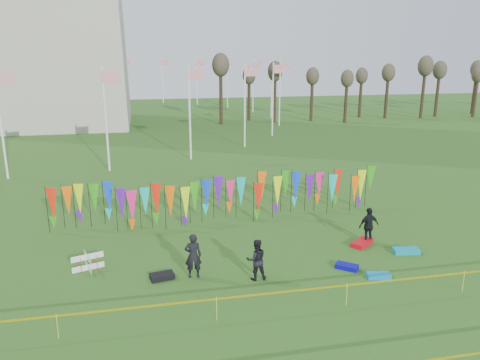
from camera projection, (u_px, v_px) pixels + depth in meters
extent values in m
plane|color=#2C5718|center=(254.00, 288.00, 18.58)|extent=(160.00, 160.00, 0.00)
cylinder|color=white|center=(272.00, 90.00, 65.61)|extent=(0.16, 0.16, 8.00)
plane|color=red|center=(276.00, 65.00, 64.86)|extent=(1.40, 0.00, 1.40)
cylinder|color=white|center=(253.00, 86.00, 72.27)|extent=(0.16, 0.16, 8.00)
plane|color=red|center=(257.00, 64.00, 71.52)|extent=(1.40, 0.00, 1.40)
cylinder|color=white|center=(227.00, 84.00, 78.09)|extent=(0.16, 0.16, 8.00)
plane|color=red|center=(231.00, 63.00, 77.34)|extent=(1.40, 0.00, 1.40)
cylinder|color=white|center=(197.00, 82.00, 82.68)|extent=(0.16, 0.16, 8.00)
plane|color=red|center=(200.00, 63.00, 81.93)|extent=(1.40, 0.00, 1.40)
cylinder|color=white|center=(162.00, 81.00, 85.74)|extent=(0.16, 0.16, 8.00)
plane|color=red|center=(165.00, 62.00, 84.99)|extent=(1.40, 0.00, 1.40)
cylinder|color=white|center=(125.00, 80.00, 87.04)|extent=(0.16, 0.16, 8.00)
plane|color=red|center=(127.00, 62.00, 86.29)|extent=(1.40, 0.00, 1.40)
cylinder|color=white|center=(85.00, 81.00, 86.51)|extent=(0.16, 0.16, 8.00)
plane|color=red|center=(87.00, 62.00, 85.76)|extent=(1.40, 0.00, 1.40)
cylinder|color=white|center=(43.00, 81.00, 84.18)|extent=(0.16, 0.16, 8.00)
plane|color=red|center=(44.00, 63.00, 83.42)|extent=(1.40, 0.00, 1.40)
cylinder|color=white|center=(1.00, 125.00, 33.64)|extent=(0.16, 0.16, 8.00)
plane|color=red|center=(4.00, 78.00, 32.89)|extent=(1.40, 0.00, 1.40)
cylinder|color=white|center=(106.00, 120.00, 35.97)|extent=(0.16, 0.16, 8.00)
plane|color=red|center=(111.00, 76.00, 35.22)|extent=(1.40, 0.00, 1.40)
cylinder|color=white|center=(190.00, 114.00, 39.95)|extent=(0.16, 0.16, 8.00)
plane|color=red|center=(196.00, 74.00, 39.20)|extent=(1.40, 0.00, 1.40)
cylinder|color=white|center=(245.00, 106.00, 45.30)|extent=(0.16, 0.16, 8.00)
plane|color=red|center=(251.00, 71.00, 44.55)|extent=(1.40, 0.00, 1.40)
cylinder|color=white|center=(273.00, 100.00, 51.65)|extent=(0.16, 0.16, 8.00)
plane|color=red|center=(279.00, 69.00, 50.90)|extent=(1.40, 0.00, 1.40)
cylinder|color=white|center=(280.00, 94.00, 58.58)|extent=(0.16, 0.16, 8.00)
plane|color=red|center=(285.00, 67.00, 57.83)|extent=(1.40, 0.00, 1.40)
cylinder|color=black|center=(48.00, 211.00, 24.00)|extent=(0.03, 0.03, 2.36)
cone|color=red|center=(53.00, 205.00, 23.98)|extent=(0.64, 0.64, 1.60)
cylinder|color=black|center=(62.00, 210.00, 24.14)|extent=(0.03, 0.03, 2.36)
cone|color=#FF6208|center=(67.00, 204.00, 24.11)|extent=(0.64, 0.64, 1.60)
cylinder|color=black|center=(75.00, 209.00, 24.27)|extent=(0.03, 0.03, 2.36)
cone|color=#DBFA0C|center=(80.00, 203.00, 24.24)|extent=(0.64, 0.64, 1.60)
cylinder|color=black|center=(89.00, 208.00, 24.40)|extent=(0.03, 0.03, 2.36)
cone|color=#28A212|center=(94.00, 203.00, 24.38)|extent=(0.64, 0.64, 1.60)
cylinder|color=black|center=(102.00, 208.00, 24.53)|extent=(0.03, 0.03, 2.36)
cone|color=#0E3FEF|center=(107.00, 202.00, 24.51)|extent=(0.64, 0.64, 1.60)
cylinder|color=black|center=(115.00, 207.00, 24.66)|extent=(0.03, 0.03, 2.36)
cone|color=#5913A6|center=(120.00, 201.00, 24.64)|extent=(0.64, 0.64, 1.60)
cylinder|color=black|center=(128.00, 206.00, 24.80)|extent=(0.03, 0.03, 2.36)
cone|color=#FF1C79|center=(133.00, 200.00, 24.77)|extent=(0.64, 0.64, 1.60)
cylinder|color=black|center=(141.00, 205.00, 24.93)|extent=(0.03, 0.03, 2.36)
cone|color=#0CBAB1|center=(146.00, 199.00, 24.90)|extent=(0.64, 0.64, 1.60)
cylinder|color=black|center=(153.00, 204.00, 25.06)|extent=(0.03, 0.03, 2.36)
cone|color=red|center=(158.00, 199.00, 25.04)|extent=(0.64, 0.64, 1.60)
cylinder|color=black|center=(166.00, 203.00, 25.19)|extent=(0.03, 0.03, 2.36)
cone|color=#FF6208|center=(171.00, 198.00, 25.17)|extent=(0.64, 0.64, 1.60)
cylinder|color=black|center=(178.00, 203.00, 25.32)|extent=(0.03, 0.03, 2.36)
cone|color=#DBFA0C|center=(183.00, 197.00, 25.30)|extent=(0.64, 0.64, 1.60)
cylinder|color=black|center=(191.00, 202.00, 25.45)|extent=(0.03, 0.03, 2.36)
cone|color=#28A212|center=(196.00, 196.00, 25.43)|extent=(0.64, 0.64, 1.60)
cylinder|color=black|center=(203.00, 201.00, 25.59)|extent=(0.03, 0.03, 2.36)
cone|color=#0E3FEF|center=(208.00, 196.00, 25.56)|extent=(0.64, 0.64, 1.60)
cylinder|color=black|center=(215.00, 200.00, 25.72)|extent=(0.03, 0.03, 2.36)
cone|color=#5913A6|center=(220.00, 195.00, 25.69)|extent=(0.64, 0.64, 1.60)
cylinder|color=black|center=(227.00, 200.00, 25.85)|extent=(0.03, 0.03, 2.36)
cone|color=#FF1C79|center=(232.00, 194.00, 25.83)|extent=(0.64, 0.64, 1.60)
cylinder|color=black|center=(238.00, 199.00, 25.98)|extent=(0.03, 0.03, 2.36)
cone|color=#0CBAB1|center=(243.00, 193.00, 25.96)|extent=(0.64, 0.64, 1.60)
cylinder|color=black|center=(250.00, 198.00, 26.11)|extent=(0.03, 0.03, 2.36)
cone|color=red|center=(255.00, 193.00, 26.09)|extent=(0.64, 0.64, 1.60)
cylinder|color=black|center=(262.00, 197.00, 26.25)|extent=(0.03, 0.03, 2.36)
cone|color=#FF6208|center=(267.00, 192.00, 26.22)|extent=(0.64, 0.64, 1.60)
cylinder|color=black|center=(273.00, 197.00, 26.38)|extent=(0.03, 0.03, 2.36)
cone|color=#DBFA0C|center=(278.00, 191.00, 26.35)|extent=(0.64, 0.64, 1.60)
cylinder|color=black|center=(284.00, 196.00, 26.51)|extent=(0.03, 0.03, 2.36)
cone|color=#28A212|center=(289.00, 191.00, 26.49)|extent=(0.64, 0.64, 1.60)
cylinder|color=black|center=(296.00, 195.00, 26.64)|extent=(0.03, 0.03, 2.36)
cone|color=#0E3FEF|center=(301.00, 190.00, 26.62)|extent=(0.64, 0.64, 1.60)
cylinder|color=black|center=(307.00, 195.00, 26.77)|extent=(0.03, 0.03, 2.36)
cone|color=#5913A6|center=(312.00, 189.00, 26.75)|extent=(0.64, 0.64, 1.60)
cylinder|color=black|center=(318.00, 194.00, 26.91)|extent=(0.03, 0.03, 2.36)
cone|color=#FF1C79|center=(323.00, 189.00, 26.88)|extent=(0.64, 0.64, 1.60)
cylinder|color=black|center=(329.00, 193.00, 27.04)|extent=(0.03, 0.03, 2.36)
cone|color=#0CBAB1|center=(333.00, 188.00, 27.01)|extent=(0.64, 0.64, 1.60)
cylinder|color=black|center=(339.00, 192.00, 27.17)|extent=(0.03, 0.03, 2.36)
cone|color=red|center=(344.00, 187.00, 27.15)|extent=(0.64, 0.64, 1.60)
cylinder|color=black|center=(350.00, 192.00, 27.30)|extent=(0.03, 0.03, 2.36)
cone|color=#FF6208|center=(355.00, 187.00, 27.28)|extent=(0.64, 0.64, 1.60)
cylinder|color=black|center=(361.00, 191.00, 27.43)|extent=(0.03, 0.03, 2.36)
cone|color=#DBFA0C|center=(365.00, 186.00, 27.41)|extent=(0.64, 0.64, 1.60)
cylinder|color=black|center=(371.00, 190.00, 27.56)|extent=(0.03, 0.03, 2.36)
cone|color=#28A212|center=(376.00, 185.00, 27.54)|extent=(0.64, 0.64, 1.60)
cube|color=#F3EF05|center=(268.00, 294.00, 16.50)|extent=(26.00, 0.01, 0.08)
cylinder|color=yellow|center=(60.00, 326.00, 15.21)|extent=(0.02, 0.02, 0.90)
cylinder|color=yellow|center=(212.00, 309.00, 16.20)|extent=(0.02, 0.02, 0.90)
cylinder|color=yellow|center=(346.00, 294.00, 17.19)|extent=(0.02, 0.02, 0.90)
cylinder|color=yellow|center=(466.00, 281.00, 18.18)|extent=(0.02, 0.02, 0.90)
cylinder|color=#332519|center=(220.00, 99.00, 60.47)|extent=(0.44, 0.44, 6.40)
ellipsoid|color=#443C2D|center=(220.00, 73.00, 59.58)|extent=(1.92, 1.92, 2.56)
cylinder|color=#332519|center=(250.00, 99.00, 61.26)|extent=(0.44, 0.44, 6.40)
ellipsoid|color=#443C2D|center=(250.00, 72.00, 60.37)|extent=(1.92, 1.92, 2.56)
cylinder|color=#332519|center=(279.00, 98.00, 62.05)|extent=(0.44, 0.44, 6.40)
ellipsoid|color=#443C2D|center=(280.00, 72.00, 61.16)|extent=(1.92, 1.92, 2.56)
cylinder|color=#332519|center=(308.00, 97.00, 62.84)|extent=(0.44, 0.44, 6.40)
ellipsoid|color=#443C2D|center=(309.00, 72.00, 61.95)|extent=(1.92, 1.92, 2.56)
cylinder|color=#332519|center=(336.00, 97.00, 63.63)|extent=(0.44, 0.44, 6.40)
ellipsoid|color=#443C2D|center=(337.00, 72.00, 62.74)|extent=(1.92, 1.92, 2.56)
cylinder|color=#332519|center=(363.00, 96.00, 64.42)|extent=(0.44, 0.44, 6.40)
ellipsoid|color=#443C2D|center=(365.00, 71.00, 63.54)|extent=(1.92, 1.92, 2.56)
cylinder|color=#332519|center=(390.00, 96.00, 65.21)|extent=(0.44, 0.44, 6.40)
ellipsoid|color=#443C2D|center=(392.00, 71.00, 64.33)|extent=(1.92, 1.92, 2.56)
cylinder|color=#332519|center=(416.00, 95.00, 66.00)|extent=(0.44, 0.44, 6.40)
ellipsoid|color=#443C2D|center=(418.00, 71.00, 65.12)|extent=(1.92, 1.92, 2.56)
cylinder|color=#332519|center=(441.00, 95.00, 66.80)|extent=(0.44, 0.44, 6.40)
ellipsoid|color=#443C2D|center=(443.00, 71.00, 65.91)|extent=(1.92, 1.92, 2.56)
cylinder|color=#332519|center=(465.00, 94.00, 67.59)|extent=(0.44, 0.44, 6.40)
ellipsoid|color=#443C2D|center=(468.00, 70.00, 66.70)|extent=(1.92, 1.92, 2.56)
cylinder|color=red|center=(79.00, 266.00, 19.60)|extent=(0.02, 0.02, 0.77)
cylinder|color=red|center=(95.00, 265.00, 19.73)|extent=(0.02, 0.02, 0.77)
cylinder|color=red|center=(81.00, 260.00, 20.23)|extent=(0.02, 0.02, 0.77)
cylinder|color=red|center=(97.00, 258.00, 20.36)|extent=(0.02, 0.02, 0.77)
imported|color=black|center=(193.00, 256.00, 19.25)|extent=(0.72, 0.54, 1.92)
imported|color=black|center=(256.00, 260.00, 19.09)|extent=(0.85, 0.54, 1.74)
imported|color=black|center=(369.00, 226.00, 22.72)|extent=(1.14, 0.74, 1.82)
cube|color=#0D8DC9|center=(379.00, 276.00, 19.40)|extent=(1.04, 0.67, 0.19)
cube|color=#0A099F|center=(347.00, 267.00, 20.22)|extent=(1.05, 0.98, 0.20)
cube|color=red|center=(362.00, 243.00, 22.67)|extent=(1.37, 1.24, 0.23)
cube|color=black|center=(162.00, 276.00, 19.31)|extent=(1.06, 0.73, 0.22)
cube|color=#0C97AE|center=(406.00, 251.00, 21.78)|extent=(1.25, 0.74, 0.22)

